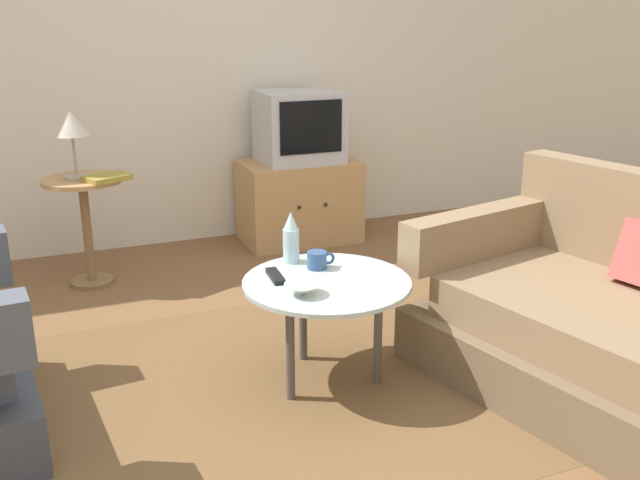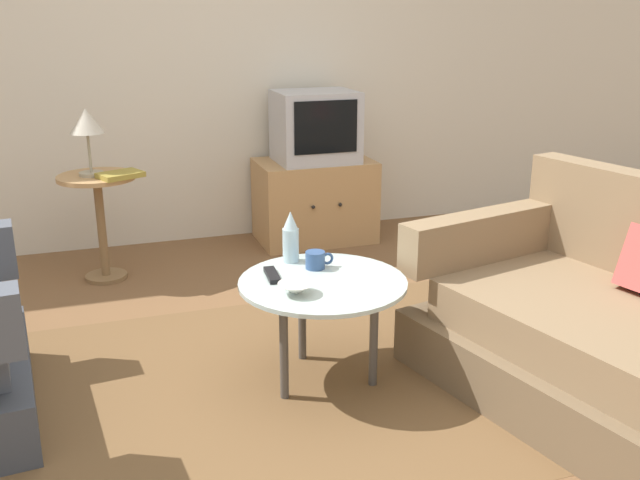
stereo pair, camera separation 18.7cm
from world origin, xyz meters
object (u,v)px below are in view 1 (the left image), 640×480
object	(u,v)px
coffee_table	(326,291)
couch	(632,334)
tv_stand	(299,201)
book	(107,178)
bowl	(302,289)
side_table	(85,210)
table_lamp	(71,127)
vase	(291,238)
tv_remote_dark	(275,276)
television	(299,127)
mug	(318,260)

from	to	relation	value
coffee_table	couch	bearing A→B (deg)	-29.02
tv_stand	book	xyz separation A→B (m)	(-1.29, -0.43, 0.37)
coffee_table	bowl	distance (m)	0.19
side_table	book	bearing A→B (deg)	-41.03
table_lamp	vase	bearing A→B (deg)	-58.26
couch	vase	bearing A→B (deg)	39.65
tv_stand	tv_remote_dark	bearing A→B (deg)	-113.43
tv_stand	side_table	bearing A→B (deg)	-167.16
television	tv_remote_dark	distance (m)	1.95
couch	side_table	bearing A→B (deg)	28.38
tv_stand	tv_remote_dark	size ratio (longest dim) A/B	4.48
vase	mug	size ratio (longest dim) A/B	1.84
vase	tv_remote_dark	xyz separation A→B (m)	(-0.13, -0.16, -0.10)
couch	tv_stand	distance (m)	2.53
couch	coffee_table	world-z (taller)	couch
coffee_table	tv_stand	xyz separation A→B (m)	(0.59, 1.88, -0.13)
tv_stand	bowl	bearing A→B (deg)	-110.18
couch	vase	distance (m)	1.46
tv_stand	coffee_table	bearing A→B (deg)	-107.26
side_table	tv_remote_dark	xyz separation A→B (m)	(0.64, -1.46, 0.02)
couch	tv_remote_dark	world-z (taller)	couch
side_table	tv_stand	size ratio (longest dim) A/B	0.81
couch	tv_stand	world-z (taller)	couch
television	couch	bearing A→B (deg)	-78.68
couch	vase	world-z (taller)	couch
coffee_table	vase	xyz separation A→B (m)	(-0.06, 0.27, 0.16)
side_table	book	size ratio (longest dim) A/B	2.27
mug	bowl	world-z (taller)	mug
side_table	table_lamp	size ratio (longest dim) A/B	1.66
couch	tv_remote_dark	distance (m)	1.46
coffee_table	vase	bearing A→B (deg)	102.06
coffee_table	book	distance (m)	1.63
tv_stand	mug	distance (m)	1.84
mug	vase	bearing A→B (deg)	123.58
couch	mug	xyz separation A→B (m)	(-1.06, 0.75, 0.21)
vase	bowl	distance (m)	0.39
tv_stand	tv_remote_dark	distance (m)	1.95
vase	couch	bearing A→B (deg)	-37.29
couch	book	world-z (taller)	couch
book	mug	bearing A→B (deg)	-84.94
mug	book	xyz separation A→B (m)	(-0.72, 1.30, 0.15)
television	mug	size ratio (longest dim) A/B	4.17
book	table_lamp	bearing A→B (deg)	121.91
vase	tv_remote_dark	distance (m)	0.23
side_table	television	size ratio (longest dim) A/B	1.20
bowl	book	size ratio (longest dim) A/B	0.52
tv_stand	bowl	xyz separation A→B (m)	(-0.73, -1.99, 0.20)
vase	television	bearing A→B (deg)	68.14
coffee_table	side_table	world-z (taller)	side_table
table_lamp	vase	world-z (taller)	table_lamp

